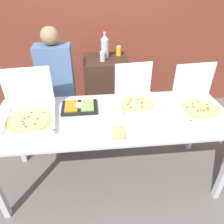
# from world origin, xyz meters

# --- Properties ---
(ground_plane) EXTENTS (16.00, 16.00, 0.00)m
(ground_plane) POSITION_xyz_m (0.00, 0.00, 0.00)
(ground_plane) COLOR slate
(brick_wall_behind) EXTENTS (10.00, 0.06, 2.80)m
(brick_wall_behind) POSITION_xyz_m (0.00, 1.70, 1.40)
(brick_wall_behind) COLOR brown
(brick_wall_behind) RESTS_ON ground_plane
(buffet_table) EXTENTS (2.35, 0.88, 0.91)m
(buffet_table) POSITION_xyz_m (0.00, 0.00, 0.81)
(buffet_table) COLOR silver
(buffet_table) RESTS_ON ground_plane
(pizza_box_near_left) EXTENTS (0.44, 0.45, 0.40)m
(pizza_box_near_left) POSITION_xyz_m (0.28, 0.20, 0.99)
(pizza_box_near_left) COLOR white
(pizza_box_near_left) RESTS_ON buffet_table
(pizza_box_far_left) EXTENTS (0.51, 0.53, 0.46)m
(pizza_box_far_left) POSITION_xyz_m (-0.79, 0.03, 1.00)
(pizza_box_far_left) COLOR white
(pizza_box_far_left) RESTS_ON buffet_table
(pizza_box_near_right) EXTENTS (0.47, 0.48, 0.43)m
(pizza_box_near_right) POSITION_xyz_m (0.90, 0.05, 0.99)
(pizza_box_near_right) COLOR white
(pizza_box_near_right) RESTS_ON buffet_table
(paper_plate_front_right) EXTENTS (0.25, 0.25, 0.03)m
(paper_plate_front_right) POSITION_xyz_m (0.03, -0.29, 0.92)
(paper_plate_front_right) COLOR white
(paper_plate_front_right) RESTS_ON buffet_table
(veggie_tray) EXTENTS (0.37, 0.26, 0.05)m
(veggie_tray) POSITION_xyz_m (-0.32, 0.17, 0.94)
(veggie_tray) COLOR black
(veggie_tray) RESTS_ON buffet_table
(sideboard_podium) EXTENTS (0.58, 0.51, 1.15)m
(sideboard_podium) POSITION_xyz_m (0.01, 0.96, 0.57)
(sideboard_podium) COLOR #382319
(sideboard_podium) RESTS_ON ground_plane
(soda_bottle) EXTENTS (0.10, 0.10, 0.35)m
(soda_bottle) POSITION_xyz_m (0.01, 1.00, 1.30)
(soda_bottle) COLOR #B7BCC1
(soda_bottle) RESTS_ON sideboard_podium
(soda_can_silver) EXTENTS (0.07, 0.07, 0.12)m
(soda_can_silver) POSITION_xyz_m (-0.03, 0.88, 1.21)
(soda_can_silver) COLOR silver
(soda_can_silver) RESTS_ON sideboard_podium
(soda_can_colored) EXTENTS (0.07, 0.07, 0.12)m
(soda_can_colored) POSITION_xyz_m (0.20, 1.07, 1.21)
(soda_can_colored) COLOR gold
(soda_can_colored) RESTS_ON sideboard_podium
(person_guest_cap) EXTENTS (0.40, 0.22, 1.64)m
(person_guest_cap) POSITION_xyz_m (-0.60, 0.64, 0.86)
(person_guest_cap) COLOR #473D33
(person_guest_cap) RESTS_ON ground_plane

